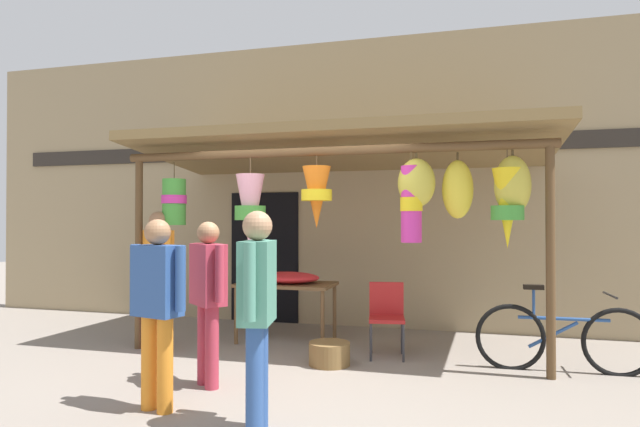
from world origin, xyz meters
TOP-DOWN VIEW (x-y plane):
  - ground_plane at (0.00, 0.00)m, footprint 30.00×30.00m
  - shop_facade at (-0.01, 2.26)m, footprint 12.38×0.29m
  - market_stall_canopy at (0.41, 0.94)m, footprint 5.18×2.67m
  - display_table at (-0.43, 0.96)m, footprint 1.24×0.71m
  - flower_heap_on_table at (-0.39, 0.94)m, footprint 0.82×0.58m
  - folding_chair at (0.93, 0.57)m, footprint 0.46×0.46m
  - wicker_basket_by_table at (0.39, 0.02)m, footprint 0.45×0.45m
  - parked_bicycle at (2.78, 0.40)m, footprint 1.75×0.44m
  - vendor_in_orange at (-0.65, -1.68)m, footprint 0.58×0.31m
  - customer_foreground at (0.32, -1.89)m, footprint 0.29×0.59m
  - shopper_by_bananas at (-0.54, -0.99)m, footprint 0.48×0.42m
  - passerby_at_right at (-1.78, 0.10)m, footprint 0.52×0.40m

SIDE VIEW (x-z plane):
  - ground_plane at x=0.00m, z-range 0.00..0.00m
  - wicker_basket_by_table at x=0.39m, z-range 0.00..0.24m
  - parked_bicycle at x=2.78m, z-range -0.11..0.81m
  - folding_chair at x=0.93m, z-range 0.08..0.92m
  - display_table at x=-0.43m, z-range 0.29..1.05m
  - flower_heap_on_table at x=-0.39m, z-range 0.76..0.90m
  - shopper_by_bananas at x=-0.54m, z-range 0.13..1.69m
  - vendor_in_orange at x=-0.65m, z-range 0.14..1.72m
  - customer_foreground at x=0.32m, z-range 0.15..1.79m
  - passerby_at_right at x=-1.78m, z-range 0.15..1.83m
  - shop_facade at x=-0.01m, z-range 0.00..4.26m
  - market_stall_canopy at x=0.41m, z-range 0.93..3.58m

